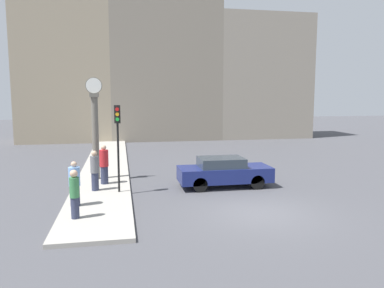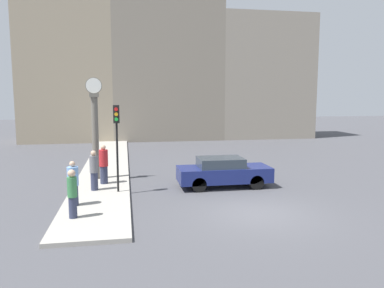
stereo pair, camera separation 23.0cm
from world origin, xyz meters
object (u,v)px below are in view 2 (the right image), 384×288
object	(u,v)px
pedestrian_blue_stripe	(73,184)
pedestrian_green_hoodie	(72,193)
sedan_car	(223,172)
pedestrian_red_top	(104,164)
street_clock	(95,130)
traffic_light_near	(117,130)
pedestrian_grey_jacket	(94,170)

from	to	relation	value
pedestrian_blue_stripe	pedestrian_green_hoodie	distance (m)	1.52
sedan_car	pedestrian_blue_stripe	size ratio (longest dim) A/B	2.54
pedestrian_green_hoodie	sedan_car	bearing A→B (deg)	31.94
pedestrian_blue_stripe	pedestrian_green_hoodie	xyz separation A→B (m)	(0.17, -1.51, 0.02)
pedestrian_red_top	pedestrian_green_hoodie	distance (m)	5.03
street_clock	pedestrian_green_hoodie	bearing A→B (deg)	-93.12
pedestrian_red_top	pedestrian_blue_stripe	size ratio (longest dim) A/B	1.09
street_clock	pedestrian_blue_stripe	size ratio (longest dim) A/B	2.95
street_clock	pedestrian_blue_stripe	world-z (taller)	street_clock
traffic_light_near	pedestrian_blue_stripe	world-z (taller)	traffic_light_near
sedan_car	pedestrian_green_hoodie	world-z (taller)	pedestrian_green_hoodie
street_clock	pedestrian_red_top	distance (m)	1.98
sedan_car	pedestrian_green_hoodie	distance (m)	7.40
traffic_light_near	pedestrian_red_top	xyz separation A→B (m)	(-0.68, 1.65, -1.75)
sedan_car	street_clock	distance (m)	6.62
sedan_car	pedestrian_blue_stripe	xyz separation A→B (m)	(-6.45, -2.40, 0.26)
sedan_car	pedestrian_grey_jacket	size ratio (longest dim) A/B	2.46
sedan_car	pedestrian_green_hoodie	xyz separation A→B (m)	(-6.27, -3.91, 0.28)
street_clock	pedestrian_red_top	xyz separation A→B (m)	(0.43, -1.19, -1.53)
pedestrian_blue_stripe	pedestrian_grey_jacket	size ratio (longest dim) A/B	0.97
sedan_car	traffic_light_near	distance (m)	5.30
sedan_car	street_clock	size ratio (longest dim) A/B	0.86
street_clock	pedestrian_green_hoodie	size ratio (longest dim) A/B	3.00
sedan_car	pedestrian_red_top	xyz separation A→B (m)	(-5.51, 1.06, 0.34)
traffic_light_near	pedestrian_blue_stripe	distance (m)	3.04
sedan_car	street_clock	bearing A→B (deg)	159.23
pedestrian_red_top	street_clock	bearing A→B (deg)	109.81
pedestrian_red_top	pedestrian_blue_stripe	distance (m)	3.58
street_clock	pedestrian_green_hoodie	world-z (taller)	street_clock
traffic_light_near	pedestrian_red_top	distance (m)	2.50
sedan_car	pedestrian_red_top	distance (m)	5.62
sedan_car	pedestrian_blue_stripe	world-z (taller)	pedestrian_blue_stripe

